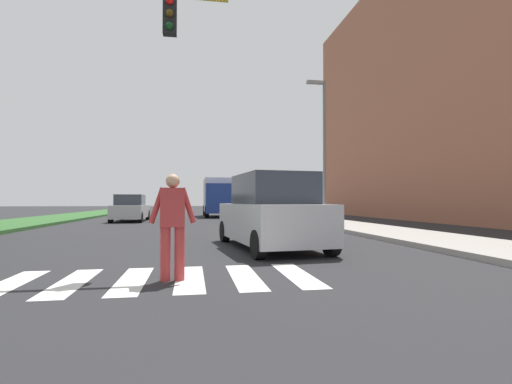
{
  "coord_description": "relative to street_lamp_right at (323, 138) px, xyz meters",
  "views": [
    {
      "loc": [
        0.93,
        1.8,
        1.26
      ],
      "look_at": [
        4.24,
        21.41,
        1.73
      ],
      "focal_mm": 26.63,
      "sensor_mm": 36.0,
      "label": 1
    }
  ],
  "objects": [
    {
      "name": "truck_box_delivery",
      "position": [
        -4.67,
        11.68,
        -2.96
      ],
      "size": [
        2.4,
        6.2,
        3.1
      ],
      "color": "navy",
      "rests_on": "ground_plane"
    },
    {
      "name": "pedestrian_performer",
      "position": [
        -7.12,
        -12.98,
        -3.66
      ],
      "size": [
        0.75,
        0.25,
        1.69
      ],
      "color": "#B23333",
      "rests_on": "ground_plane"
    },
    {
      "name": "median_strip",
      "position": [
        -15.92,
        7.07,
        -4.52
      ],
      "size": [
        4.17,
        64.0,
        0.15
      ],
      "primitive_type": "cube",
      "color": "#2D5B28",
      "rests_on": "ground_plane"
    },
    {
      "name": "suv_crossing",
      "position": [
        -4.73,
        -9.18,
        -3.66
      ],
      "size": [
        2.43,
        4.78,
        1.97
      ],
      "color": "#B7B7BC",
      "rests_on": "ground_plane"
    },
    {
      "name": "sidewalk_right",
      "position": [
        0.6,
        7.07,
        -4.52
      ],
      "size": [
        3.0,
        64.0,
        0.15
      ],
      "primitive_type": "cube",
      "color": "#9E9991",
      "rests_on": "ground_plane"
    },
    {
      "name": "sedan_midblock",
      "position": [
        -10.57,
        5.35,
        -3.82
      ],
      "size": [
        1.87,
        4.47,
        1.65
      ],
      "color": "#B7B7BC",
      "rests_on": "ground_plane"
    },
    {
      "name": "ground_plane",
      "position": [
        -7.74,
        9.07,
        -4.59
      ],
      "size": [
        140.0,
        140.0,
        0.0
      ],
      "primitive_type": "plane",
      "color": "#262628"
    },
    {
      "name": "crosswalk",
      "position": [
        -7.74,
        -12.85,
        -4.59
      ],
      "size": [
        5.85,
        2.2,
        0.01
      ],
      "color": "silver",
      "rests_on": "ground_plane"
    },
    {
      "name": "street_lamp_right",
      "position": [
        0.0,
        0.0,
        0.0
      ],
      "size": [
        1.02,
        0.24,
        7.5
      ],
      "color": "slate",
      "rests_on": "sidewalk_right"
    }
  ]
}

